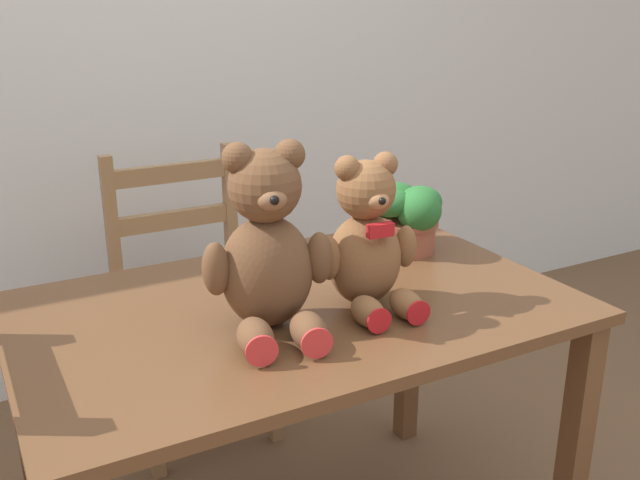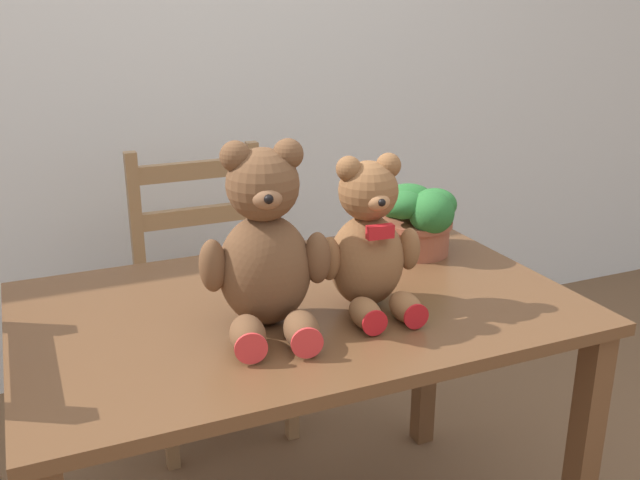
{
  "view_description": "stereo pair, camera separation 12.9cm",
  "coord_description": "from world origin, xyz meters",
  "px_view_note": "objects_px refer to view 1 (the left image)",
  "views": [
    {
      "loc": [
        -0.69,
        -0.98,
        1.47
      ],
      "look_at": [
        0.03,
        0.34,
        0.95
      ],
      "focal_mm": 40.0,
      "sensor_mm": 36.0,
      "label": 1
    },
    {
      "loc": [
        -0.57,
        -1.04,
        1.47
      ],
      "look_at": [
        0.03,
        0.34,
        0.95
      ],
      "focal_mm": 40.0,
      "sensor_mm": 36.0,
      "label": 2
    }
  ],
  "objects_px": {
    "teddy_bear_left": "(268,251)",
    "potted_plant": "(403,214)",
    "teddy_bear_right": "(367,242)",
    "wooden_chair_behind": "(190,304)"
  },
  "relations": [
    {
      "from": "wooden_chair_behind",
      "to": "potted_plant",
      "type": "relative_size",
      "value": 3.82
    },
    {
      "from": "teddy_bear_right",
      "to": "potted_plant",
      "type": "height_order",
      "value": "teddy_bear_right"
    },
    {
      "from": "potted_plant",
      "to": "wooden_chair_behind",
      "type": "bearing_deg",
      "value": 127.77
    },
    {
      "from": "teddy_bear_left",
      "to": "potted_plant",
      "type": "distance_m",
      "value": 0.62
    },
    {
      "from": "teddy_bear_right",
      "to": "potted_plant",
      "type": "bearing_deg",
      "value": -132.51
    },
    {
      "from": "wooden_chair_behind",
      "to": "teddy_bear_right",
      "type": "xyz_separation_m",
      "value": [
        0.16,
        -0.87,
        0.46
      ]
    },
    {
      "from": "teddy_bear_left",
      "to": "potted_plant",
      "type": "relative_size",
      "value": 1.61
    },
    {
      "from": "wooden_chair_behind",
      "to": "teddy_bear_left",
      "type": "xyz_separation_m",
      "value": [
        -0.09,
        -0.87,
        0.49
      ]
    },
    {
      "from": "teddy_bear_right",
      "to": "potted_plant",
      "type": "relative_size",
      "value": 1.4
    },
    {
      "from": "teddy_bear_left",
      "to": "potted_plant",
      "type": "bearing_deg",
      "value": -141.62
    }
  ]
}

